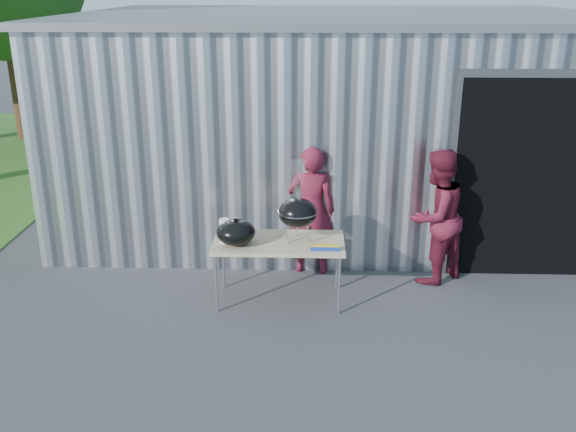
{
  "coord_description": "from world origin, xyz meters",
  "views": [
    {
      "loc": [
        0.31,
        -5.93,
        3.53
      ],
      "look_at": [
        0.09,
        0.88,
        1.05
      ],
      "focal_mm": 40.0,
      "sensor_mm": 36.0,
      "label": 1
    }
  ],
  "objects_px": {
    "folding_table": "(279,244)",
    "kettle_grill": "(298,206)",
    "person_cook": "(311,211)",
    "person_bystander": "(436,217)"
  },
  "relations": [
    {
      "from": "kettle_grill",
      "to": "person_cook",
      "type": "bearing_deg",
      "value": 78.9
    },
    {
      "from": "person_cook",
      "to": "folding_table",
      "type": "bearing_deg",
      "value": 71.44
    },
    {
      "from": "person_bystander",
      "to": "kettle_grill",
      "type": "bearing_deg",
      "value": -19.59
    },
    {
      "from": "folding_table",
      "to": "person_bystander",
      "type": "bearing_deg",
      "value": 18.19
    },
    {
      "from": "folding_table",
      "to": "person_bystander",
      "type": "relative_size",
      "value": 0.89
    },
    {
      "from": "person_cook",
      "to": "person_bystander",
      "type": "distance_m",
      "value": 1.54
    },
    {
      "from": "person_cook",
      "to": "person_bystander",
      "type": "bearing_deg",
      "value": 177.82
    },
    {
      "from": "person_bystander",
      "to": "folding_table",
      "type": "bearing_deg",
      "value": -20.87
    },
    {
      "from": "folding_table",
      "to": "kettle_grill",
      "type": "height_order",
      "value": "kettle_grill"
    },
    {
      "from": "kettle_grill",
      "to": "person_cook",
      "type": "xyz_separation_m",
      "value": [
        0.16,
        0.8,
        -0.34
      ]
    }
  ]
}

